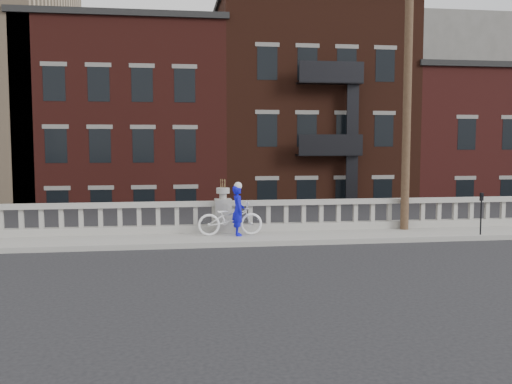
# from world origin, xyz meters

# --- Properties ---
(ground) EXTENTS (120.00, 120.00, 0.00)m
(ground) POSITION_xyz_m (0.00, 0.00, 0.00)
(ground) COLOR black
(ground) RESTS_ON ground
(sidewalk) EXTENTS (32.00, 2.20, 0.15)m
(sidewalk) POSITION_xyz_m (0.00, 3.00, 0.07)
(sidewalk) COLOR gray
(sidewalk) RESTS_ON ground
(balustrade) EXTENTS (28.00, 0.34, 1.03)m
(balustrade) POSITION_xyz_m (0.00, 3.95, 0.64)
(balustrade) COLOR gray
(balustrade) RESTS_ON sidewalk
(planter_pedestal) EXTENTS (0.55, 0.55, 1.76)m
(planter_pedestal) POSITION_xyz_m (0.00, 3.95, 0.83)
(planter_pedestal) COLOR gray
(planter_pedestal) RESTS_ON sidewalk
(lower_level) EXTENTS (80.00, 44.00, 20.80)m
(lower_level) POSITION_xyz_m (0.56, 23.04, 2.63)
(lower_level) COLOR #605E59
(lower_level) RESTS_ON ground
(utility_pole) EXTENTS (1.60, 0.28, 10.00)m
(utility_pole) POSITION_xyz_m (6.20, 3.60, 5.24)
(utility_pole) COLOR #422D1E
(utility_pole) RESTS_ON sidewalk
(parking_meter_c) EXTENTS (0.10, 0.09, 1.36)m
(parking_meter_c) POSITION_xyz_m (8.17, 2.15, 1.00)
(parking_meter_c) COLOR black
(parking_meter_c) RESTS_ON sidewalk
(bicycle) EXTENTS (2.09, 0.78, 1.09)m
(bicycle) POSITION_xyz_m (0.16, 3.24, 0.69)
(bicycle) COLOR white
(bicycle) RESTS_ON sidewalk
(cyclist) EXTENTS (0.40, 0.59, 1.61)m
(cyclist) POSITION_xyz_m (0.41, 3.14, 0.96)
(cyclist) COLOR #0D0DCB
(cyclist) RESTS_ON sidewalk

